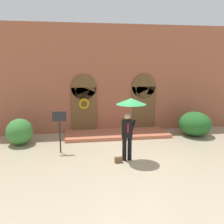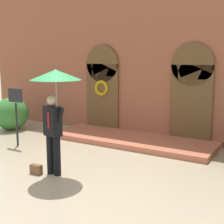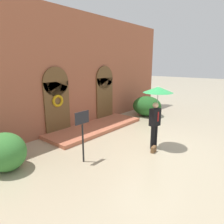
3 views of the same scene
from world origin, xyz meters
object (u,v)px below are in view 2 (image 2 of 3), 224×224
(handbag, at_px, (36,169))
(shrub_left, at_px, (11,114))
(person_with_umbrella, at_px, (55,91))
(sign_post, at_px, (16,107))

(handbag, bearing_deg, shrub_left, 138.42)
(person_with_umbrella, bearing_deg, shrub_left, 149.43)
(person_with_umbrella, xyz_separation_m, handbag, (-0.46, -0.20, -1.80))
(person_with_umbrella, bearing_deg, handbag, -156.44)
(person_with_umbrella, relative_size, handbag, 8.44)
(handbag, distance_m, sign_post, 2.79)
(person_with_umbrella, relative_size, shrub_left, 1.75)
(person_with_umbrella, distance_m, shrub_left, 5.36)
(person_with_umbrella, height_order, sign_post, person_with_umbrella)
(sign_post, height_order, shrub_left, sign_post)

